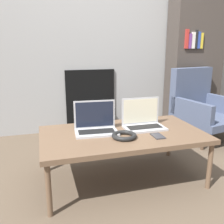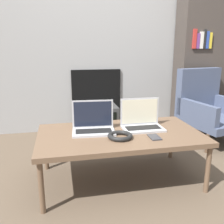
% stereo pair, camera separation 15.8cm
% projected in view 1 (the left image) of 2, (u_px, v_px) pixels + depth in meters
% --- Properties ---
extents(ground_plane, '(14.00, 14.00, 0.00)m').
position_uv_depth(ground_plane, '(139.00, 205.00, 1.70)').
color(ground_plane, brown).
extents(wall_back, '(7.00, 0.08, 2.60)m').
position_uv_depth(wall_back, '(87.00, 26.00, 2.98)').
color(wall_back, '#999999').
rests_on(wall_back, ground_plane).
extents(table, '(1.25, 0.69, 0.40)m').
position_uv_depth(table, '(123.00, 136.00, 1.94)').
color(table, brown).
rests_on(table, ground_plane).
extents(laptop_left, '(0.34, 0.23, 0.24)m').
position_uv_depth(laptop_left, '(96.00, 125.00, 1.94)').
color(laptop_left, '#B2B2B7').
rests_on(laptop_left, table).
extents(laptop_right, '(0.33, 0.20, 0.24)m').
position_uv_depth(laptop_right, '(143.00, 121.00, 2.05)').
color(laptop_right, '#B2B2B7').
rests_on(laptop_right, table).
extents(headphones, '(0.18, 0.18, 0.03)m').
position_uv_depth(headphones, '(124.00, 136.00, 1.82)').
color(headphones, black).
rests_on(headphones, table).
extents(phone, '(0.07, 0.12, 0.01)m').
position_uv_depth(phone, '(158.00, 136.00, 1.85)').
color(phone, '#333338').
rests_on(phone, table).
extents(tv, '(0.41, 0.43, 0.36)m').
position_uv_depth(tv, '(94.00, 120.00, 3.02)').
color(tv, '#383838').
rests_on(tv, ground_plane).
extents(armchair, '(0.69, 0.76, 0.80)m').
position_uv_depth(armchair, '(200.00, 105.00, 2.94)').
color(armchair, '#47516B').
rests_on(armchair, ground_plane).
extents(bookshelf, '(0.68, 0.32, 1.86)m').
position_uv_depth(bookshelf, '(195.00, 56.00, 3.25)').
color(bookshelf, '#3F3833').
rests_on(bookshelf, ground_plane).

